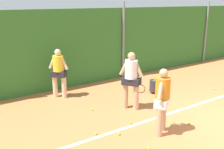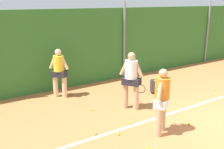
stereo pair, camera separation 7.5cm
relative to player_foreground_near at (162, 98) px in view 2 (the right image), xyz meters
The scene contains 19 objects.
ground_plane 2.50m from the player_foreground_near, 19.85° to the left, with size 29.63×29.63×0.00m, color #C67542.
hedge_fence_backdrop 5.30m from the player_foreground_near, 65.67° to the left, with size 19.26×0.25×3.01m, color #33702D.
fence_post_center 5.16m from the player_foreground_near, 64.87° to the left, with size 0.10×0.10×3.26m, color gray.
fence_post_right 9.04m from the player_foreground_near, 30.93° to the left, with size 0.10×0.10×3.26m, color gray.
court_baseline_paint 2.48m from the player_foreground_near, 18.10° to the left, with size 14.08×0.10×0.01m, color white.
player_foreground_near is the anchor object (origin of this frame).
player_midcourt 1.71m from the player_foreground_near, 79.13° to the left, with size 0.59×0.67×1.81m.
player_backcourt_far 4.04m from the player_foreground_near, 106.30° to the left, with size 0.56×0.57×1.72m.
ball_hopper 3.10m from the player_foreground_near, 50.42° to the left, with size 0.36×0.36×0.51m.
tennis_ball_0 1.28m from the player_foreground_near, 151.84° to the right, with size 0.07×0.07×0.07m, color #CCDB33.
tennis_ball_2 2.53m from the player_foreground_near, 109.05° to the left, with size 0.07×0.07×0.07m, color #CCDB33.
tennis_ball_3 5.30m from the player_foreground_near, 42.05° to the left, with size 0.07×0.07×0.07m, color #CCDB33.
tennis_ball_4 1.29m from the player_foreground_near, 112.03° to the left, with size 0.07×0.07×0.07m, color #CCDB33.
tennis_ball_5 4.43m from the player_foreground_near, 18.16° to the left, with size 0.07×0.07×0.07m, color #CCDB33.
tennis_ball_6 1.35m from the player_foreground_near, ahead, with size 0.07×0.07×0.07m, color #CCDB33.
tennis_ball_7 1.43m from the player_foreground_near, 152.72° to the left, with size 0.07×0.07×0.07m, color #CCDB33.
tennis_ball_8 4.13m from the player_foreground_near, 61.44° to the left, with size 0.07×0.07×0.07m, color #CCDB33.
tennis_ball_10 6.48m from the player_foreground_near, 34.99° to the left, with size 0.07×0.07×0.07m, color #CCDB33.
tennis_ball_13 1.91m from the player_foreground_near, 149.59° to the left, with size 0.07×0.07×0.07m, color #CCDB33.
Camera 2 is at (-6.54, -3.52, 3.31)m, focal length 41.85 mm.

